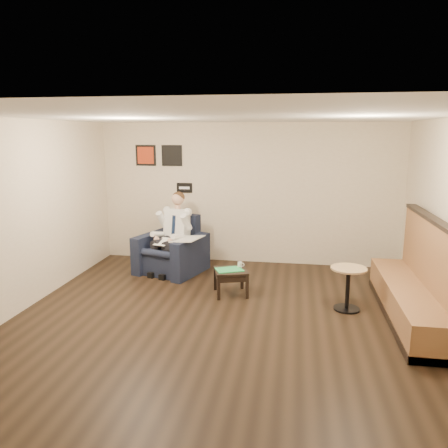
% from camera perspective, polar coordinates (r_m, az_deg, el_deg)
% --- Properties ---
extents(ground, '(6.00, 6.00, 0.00)m').
position_cam_1_polar(ground, '(6.26, -0.12, -12.61)').
color(ground, black).
rests_on(ground, ground).
extents(wall_back, '(6.00, 0.02, 2.80)m').
position_cam_1_polar(wall_back, '(8.76, 3.13, 3.94)').
color(wall_back, beige).
rests_on(wall_back, ground).
extents(wall_front, '(6.00, 0.02, 2.80)m').
position_cam_1_polar(wall_front, '(3.03, -9.73, -11.28)').
color(wall_front, beige).
rests_on(wall_front, ground).
extents(wall_left, '(0.02, 6.00, 2.80)m').
position_cam_1_polar(wall_left, '(6.97, -25.23, 0.85)').
color(wall_left, beige).
rests_on(wall_left, ground).
extents(ceiling, '(6.00, 6.00, 0.02)m').
position_cam_1_polar(ceiling, '(5.71, -0.13, 13.93)').
color(ceiling, white).
rests_on(ceiling, wall_back).
extents(seating_sign, '(0.32, 0.02, 0.20)m').
position_cam_1_polar(seating_sign, '(8.97, -5.18, 4.73)').
color(seating_sign, black).
rests_on(seating_sign, wall_back).
extents(art_print_left, '(0.42, 0.03, 0.42)m').
position_cam_1_polar(art_print_left, '(9.15, -10.18, 8.82)').
color(art_print_left, '#BD3817').
rests_on(art_print_left, wall_back).
extents(art_print_right, '(0.42, 0.03, 0.42)m').
position_cam_1_polar(art_print_right, '(8.98, -6.82, 8.87)').
color(art_print_right, black).
rests_on(art_print_right, wall_back).
extents(armchair, '(1.37, 1.37, 1.05)m').
position_cam_1_polar(armchair, '(8.30, -6.93, -2.73)').
color(armchair, black).
rests_on(armchair, ground).
extents(seated_man, '(0.97, 1.19, 1.44)m').
position_cam_1_polar(seated_man, '(8.14, -7.50, -1.61)').
color(seated_man, silver).
rests_on(seated_man, armchair).
extents(lap_papers, '(0.32, 0.39, 0.01)m').
position_cam_1_polar(lap_papers, '(8.07, -7.95, -2.29)').
color(lap_papers, white).
rests_on(lap_papers, seated_man).
extents(newspaper, '(0.59, 0.67, 0.01)m').
position_cam_1_polar(newspaper, '(7.93, -4.80, -1.96)').
color(newspaper, silver).
rests_on(newspaper, armchair).
extents(side_table, '(0.64, 0.64, 0.42)m').
position_cam_1_polar(side_table, '(7.18, 0.89, -7.56)').
color(side_table, black).
rests_on(side_table, ground).
extents(green_folder, '(0.51, 0.45, 0.01)m').
position_cam_1_polar(green_folder, '(7.09, 0.69, -5.98)').
color(green_folder, '#26BF5B').
rests_on(green_folder, side_table).
extents(coffee_mug, '(0.10, 0.10, 0.09)m').
position_cam_1_polar(coffee_mug, '(7.23, 2.08, -5.31)').
color(coffee_mug, white).
rests_on(coffee_mug, side_table).
extents(smartphone, '(0.14, 0.08, 0.01)m').
position_cam_1_polar(smartphone, '(7.26, 1.08, -5.57)').
color(smartphone, black).
rests_on(smartphone, side_table).
extents(banquette, '(0.66, 2.76, 1.41)m').
position_cam_1_polar(banquette, '(6.67, 23.37, -5.58)').
color(banquette, brown).
rests_on(banquette, ground).
extents(cafe_table, '(0.54, 0.54, 0.65)m').
position_cam_1_polar(cafe_table, '(6.79, 15.84, -8.14)').
color(cafe_table, tan).
rests_on(cafe_table, ground).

